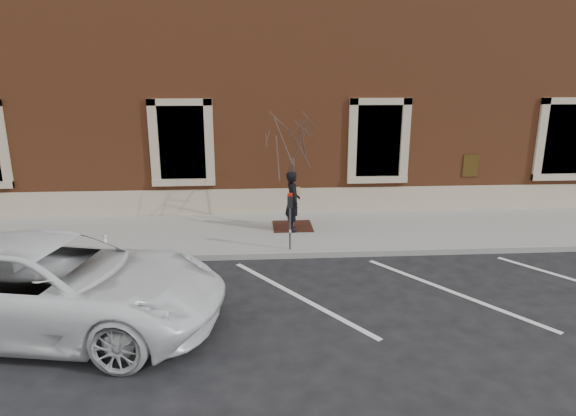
{
  "coord_description": "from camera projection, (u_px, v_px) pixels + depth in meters",
  "views": [
    {
      "loc": [
        -0.8,
        -11.13,
        4.3
      ],
      "look_at": [
        0.0,
        0.6,
        1.1
      ],
      "focal_mm": 30.0,
      "sensor_mm": 36.0,
      "label": 1
    }
  ],
  "objects": [
    {
      "name": "parking_meter",
      "position": [
        290.0,
        211.0,
        11.75
      ],
      "size": [
        0.13,
        0.1,
        1.44
      ],
      "rotation": [
        0.0,
        0.0,
        -0.25
      ],
      "color": "#595B60",
      "rests_on": "sidewalk_near"
    },
    {
      "name": "building_civic",
      "position": [
        275.0,
        86.0,
        18.3
      ],
      "size": [
        40.0,
        8.62,
        8.0
      ],
      "color": "brown",
      "rests_on": "ground"
    },
    {
      "name": "curb_near",
      "position": [
        290.0,
        255.0,
        11.83
      ],
      "size": [
        40.0,
        0.12,
        0.15
      ],
      "primitive_type": "cube",
      "color": "#9E9E99",
      "rests_on": "ground"
    },
    {
      "name": "tree_grate",
      "position": [
        293.0,
        226.0,
        13.83
      ],
      "size": [
        1.11,
        1.11,
        0.03
      ],
      "primitive_type": "cube",
      "color": "#3D1B13",
      "rests_on": "sidewalk_near"
    },
    {
      "name": "sapling",
      "position": [
        293.0,
        139.0,
        13.17
      ],
      "size": [
        2.15,
        2.15,
        3.59
      ],
      "color": "#4E372F",
      "rests_on": "sidewalk_near"
    },
    {
      "name": "white_truck",
      "position": [
        54.0,
        285.0,
        8.34
      ],
      "size": [
        6.26,
        3.64,
        1.64
      ],
      "primitive_type": "imported",
      "rotation": [
        0.0,
        0.0,
        1.41
      ],
      "color": "white",
      "rests_on": "ground"
    },
    {
      "name": "sidewalk_near",
      "position": [
        285.0,
        232.0,
        13.56
      ],
      "size": [
        40.0,
        3.5,
        0.15
      ],
      "primitive_type": "cube",
      "color": "gray",
      "rests_on": "ground"
    },
    {
      "name": "man",
      "position": [
        293.0,
        201.0,
        13.26
      ],
      "size": [
        0.45,
        0.65,
        1.68
      ],
      "primitive_type": "imported",
      "rotation": [
        0.0,
        0.0,
        1.66
      ],
      "color": "black",
      "rests_on": "sidewalk_near"
    },
    {
      "name": "parking_stripes",
      "position": [
        297.0,
        296.0,
        9.78
      ],
      "size": [
        28.0,
        4.4,
        0.01
      ],
      "primitive_type": null,
      "color": "silver",
      "rests_on": "ground"
    },
    {
      "name": "ground",
      "position": [
        290.0,
        257.0,
        11.89
      ],
      "size": [
        120.0,
        120.0,
        0.0
      ],
      "primitive_type": "plane",
      "color": "#28282B",
      "rests_on": "ground"
    }
  ]
}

